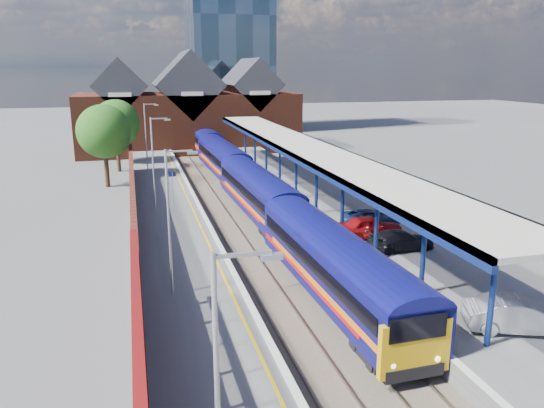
% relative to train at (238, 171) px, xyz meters
% --- Properties ---
extents(ground, '(240.00, 240.00, 0.00)m').
position_rel_train_xyz_m(ground, '(-1.49, -0.15, -2.12)').
color(ground, '#5B5B5E').
rests_on(ground, ground).
extents(ballast_bed, '(6.00, 76.00, 0.06)m').
position_rel_train_xyz_m(ballast_bed, '(-1.49, -10.15, -2.09)').
color(ballast_bed, '#473D33').
rests_on(ballast_bed, ground).
extents(rails, '(4.51, 76.00, 0.14)m').
position_rel_train_xyz_m(rails, '(-1.49, -10.15, -2.00)').
color(rails, slate).
rests_on(rails, ground).
extents(left_platform, '(5.00, 76.00, 1.00)m').
position_rel_train_xyz_m(left_platform, '(-6.99, -10.15, -1.62)').
color(left_platform, '#565659').
rests_on(left_platform, ground).
extents(right_platform, '(6.00, 76.00, 1.00)m').
position_rel_train_xyz_m(right_platform, '(4.51, -10.15, -1.62)').
color(right_platform, '#565659').
rests_on(right_platform, ground).
extents(coping_left, '(0.30, 76.00, 0.05)m').
position_rel_train_xyz_m(coping_left, '(-4.64, -10.15, -1.10)').
color(coping_left, silver).
rests_on(coping_left, left_platform).
extents(coping_right, '(0.30, 76.00, 0.05)m').
position_rel_train_xyz_m(coping_right, '(1.66, -10.15, -1.10)').
color(coping_right, silver).
rests_on(coping_right, right_platform).
extents(yellow_line, '(0.14, 76.00, 0.01)m').
position_rel_train_xyz_m(yellow_line, '(-5.24, -10.15, -1.12)').
color(yellow_line, yellow).
rests_on(yellow_line, left_platform).
extents(train, '(3.20, 65.96, 3.45)m').
position_rel_train_xyz_m(train, '(0.00, 0.00, 0.00)').
color(train, '#0D0E5D').
rests_on(train, ground).
extents(canopy, '(4.50, 52.00, 4.48)m').
position_rel_train_xyz_m(canopy, '(3.99, -8.20, 3.13)').
color(canopy, navy).
rests_on(canopy, right_platform).
extents(lamp_post_a, '(1.48, 0.18, 7.00)m').
position_rel_train_xyz_m(lamp_post_a, '(-7.86, -38.15, 2.87)').
color(lamp_post_a, '#A5A8AA').
rests_on(lamp_post_a, left_platform).
extents(lamp_post_b, '(1.48, 0.18, 7.00)m').
position_rel_train_xyz_m(lamp_post_b, '(-7.86, -24.15, 2.87)').
color(lamp_post_b, '#A5A8AA').
rests_on(lamp_post_b, left_platform).
extents(lamp_post_c, '(1.48, 0.18, 7.00)m').
position_rel_train_xyz_m(lamp_post_c, '(-7.86, -8.15, 2.87)').
color(lamp_post_c, '#A5A8AA').
rests_on(lamp_post_c, left_platform).
extents(lamp_post_d, '(1.48, 0.18, 7.00)m').
position_rel_train_xyz_m(lamp_post_d, '(-7.86, 7.85, 2.87)').
color(lamp_post_d, '#A5A8AA').
rests_on(lamp_post_d, left_platform).
extents(platform_sign, '(0.55, 0.08, 2.50)m').
position_rel_train_xyz_m(platform_sign, '(-6.49, -6.15, 0.57)').
color(platform_sign, '#A5A8AA').
rests_on(platform_sign, left_platform).
extents(brick_wall, '(0.35, 50.00, 3.86)m').
position_rel_train_xyz_m(brick_wall, '(-9.59, -16.61, 0.33)').
color(brick_wall, '#592717').
rests_on(brick_wall, left_platform).
extents(station_building, '(30.00, 12.12, 13.78)m').
position_rel_train_xyz_m(station_building, '(-1.49, 27.85, 3.33)').
color(station_building, '#592717').
rests_on(station_building, ground).
extents(glass_tower, '(14.20, 14.20, 40.30)m').
position_rel_train_xyz_m(glass_tower, '(8.51, 49.85, 18.08)').
color(glass_tower, '#425D71').
rests_on(glass_tower, ground).
extents(tree_near, '(5.20, 5.20, 8.10)m').
position_rel_train_xyz_m(tree_near, '(-11.84, 5.76, 3.23)').
color(tree_near, '#382314').
rests_on(tree_near, ground).
extents(tree_far, '(5.20, 5.20, 8.10)m').
position_rel_train_xyz_m(tree_far, '(-10.84, 13.76, 3.23)').
color(tree_far, '#382314').
rests_on(tree_far, ground).
extents(parked_car_red, '(4.13, 1.78, 1.39)m').
position_rel_train_xyz_m(parked_car_red, '(4.97, -18.40, -0.43)').
color(parked_car_red, '#A10D11').
rests_on(parked_car_red, right_platform).
extents(parked_car_silver, '(4.58, 2.95, 1.43)m').
position_rel_train_xyz_m(parked_car_silver, '(5.47, -31.44, -0.41)').
color(parked_car_silver, '#AAABAF').
rests_on(parked_car_silver, right_platform).
extents(parked_car_dark, '(4.12, 1.76, 1.18)m').
position_rel_train_xyz_m(parked_car_dark, '(5.69, -21.07, -0.53)').
color(parked_car_dark, black).
rests_on(parked_car_dark, right_platform).
extents(parked_car_blue, '(4.39, 2.86, 1.12)m').
position_rel_train_xyz_m(parked_car_blue, '(6.00, -16.20, -0.56)').
color(parked_car_blue, navy).
rests_on(parked_car_blue, right_platform).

